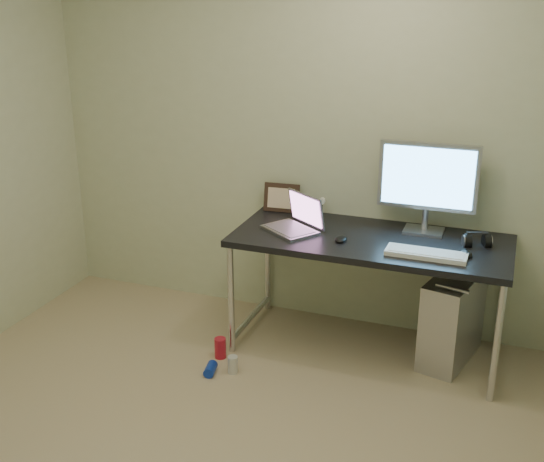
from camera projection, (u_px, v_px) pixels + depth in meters
The scene contains 16 objects.
wall_back at pixel (302, 136), 4.39m from camera, with size 3.50×0.02×2.50m, color beige.
desk at pixel (370, 250), 4.09m from camera, with size 1.64×0.72×0.75m.
tower_computer at pixel (452, 318), 4.11m from camera, with size 0.35×0.57×0.58m.
cable_a at pixel (450, 282), 4.30m from camera, with size 0.01×0.01×0.70m, color black.
cable_b at pixel (464, 289), 4.26m from camera, with size 0.01×0.01×0.72m, color black.
can_red at pixel (220, 348), 4.20m from camera, with size 0.07×0.07×0.13m, color #B7192E.
can_white at pixel (233, 365), 4.03m from camera, with size 0.06×0.06×0.11m, color silver.
can_blue at pixel (210, 369), 4.03m from camera, with size 0.06×0.06×0.11m, color #1132B5.
laptop at pixel (296, 222), 4.18m from camera, with size 0.41×0.40×0.22m.
monitor at pixel (428, 181), 4.05m from camera, with size 0.59×0.17×0.55m.
keyboard at pixel (426, 254), 3.79m from camera, with size 0.45×0.15×0.03m, color white.
mouse_right at pixel (466, 252), 3.79m from camera, with size 0.08×0.12×0.04m, color black.
mouse_left at pixel (341, 238), 4.01m from camera, with size 0.07×0.11×0.04m, color black.
headphones at pixel (477, 241), 3.94m from camera, with size 0.18×0.10×0.10m.
picture_frame at pixel (282, 198), 4.50m from camera, with size 0.24×0.03×0.19m, color black.
webcam at pixel (322, 203), 4.41m from camera, with size 0.04×0.03×0.12m.
Camera 1 is at (1.32, -2.38, 2.18)m, focal length 45.00 mm.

